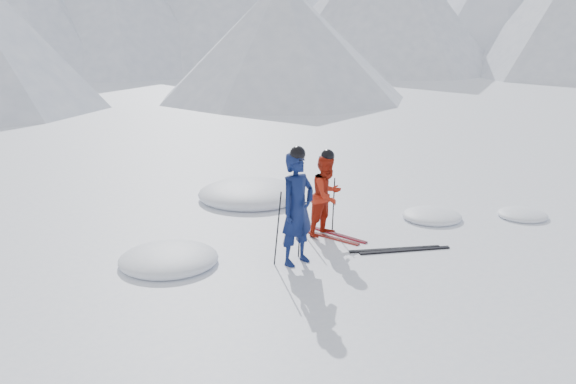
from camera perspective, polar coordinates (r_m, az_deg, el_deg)
ground at (r=11.93m, az=9.26°, el=-4.10°), size 160.00×160.00×0.00m
skier_blue at (r=10.17m, az=0.89°, el=-1.60°), size 0.76×0.56×1.92m
skier_red at (r=11.65m, az=3.67°, el=-0.33°), size 0.87×0.74×1.58m
pole_blue_left at (r=10.21m, az=-0.97°, el=-3.42°), size 0.13×0.09×1.28m
pole_blue_right at (r=10.60m, az=1.13°, el=-2.72°), size 0.13×0.08×1.28m
pole_red_left at (r=11.73m, az=1.74°, el=-1.54°), size 0.11×0.09×1.05m
pole_red_right at (r=12.02m, az=4.28°, el=-1.16°), size 0.11×0.08×1.05m
ski_worn_left at (r=11.81m, az=3.16°, el=-4.04°), size 0.50×1.67×0.03m
ski_worn_right at (r=11.95m, az=4.05°, el=-3.82°), size 0.38×1.69×0.03m
ski_loose_a at (r=11.23m, az=9.97°, el=-5.29°), size 1.55×0.86×0.03m
ski_loose_b at (r=11.21m, az=10.88°, el=-5.38°), size 1.58×0.80×0.03m
snow_lumps at (r=13.32m, az=-2.23°, el=-1.85°), size 8.57×6.39×0.55m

